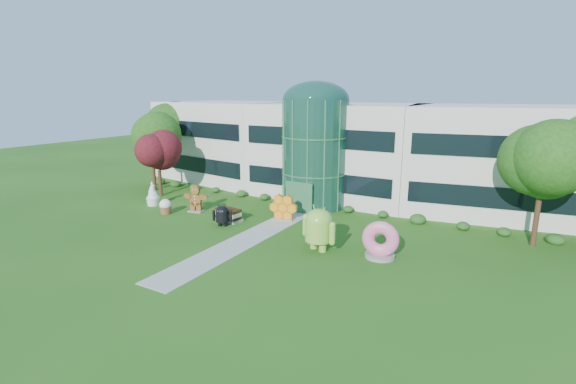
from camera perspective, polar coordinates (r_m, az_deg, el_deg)
The scene contains 14 objects.
ground at distance 29.84m, azimuth -6.78°, elevation -7.07°, with size 140.00×140.00×0.00m, color #215114.
building at distance 44.06m, azimuth 7.19°, elevation 5.84°, with size 46.00×15.00×9.30m, color beige, non-canonical shape.
atrium at distance 38.62m, azimuth 3.72°, elevation 5.22°, with size 6.00×6.00×9.80m, color #194738.
walkway at distance 31.36m, azimuth -4.60°, elevation -5.95°, with size 2.40×20.00×0.04m, color #9E9E93.
tree_red at distance 44.62m, azimuth -17.21°, elevation 3.29°, with size 4.00×4.00×6.00m, color #3F0C14, non-canonical shape.
trees_backdrop at distance 39.61m, azimuth 4.34°, elevation 4.40°, with size 52.00×8.00×8.40m, color #1C4310, non-canonical shape.
android_green at distance 28.11m, azimuth 4.20°, elevation -4.66°, with size 2.99×1.99×3.39m, color #85C03D, non-canonical shape.
android_black at distance 33.60m, azimuth -8.99°, elevation -3.04°, with size 1.71×1.15×1.94m, color black, non-canonical shape.
donut at distance 27.56m, azimuth 12.57°, elevation -6.30°, with size 2.41×1.16×2.51m, color #D75281, non-canonical shape.
gingerbread at distance 38.03m, azimuth -12.51°, elevation -0.84°, with size 2.66×1.02×2.46m, color brown, non-canonical shape.
ice_cream_sandwich at distance 35.05m, azimuth -8.17°, elevation -3.07°, with size 2.37×1.18×1.05m, color #301D0A, non-canonical shape.
honeycomb at distance 34.77m, azimuth -0.63°, elevation -2.28°, with size 2.51×0.90×1.97m, color orange, non-canonical shape.
froyo at distance 41.29m, azimuth -18.03°, elevation -0.18°, with size 1.34×1.34×2.30m, color white, non-canonical shape.
cupcake at distance 38.16m, azimuth -16.42°, elevation -1.90°, with size 1.12×1.12×1.34m, color white, non-canonical shape.
Camera 1 is at (16.88, -22.29, 10.42)m, focal length 26.00 mm.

